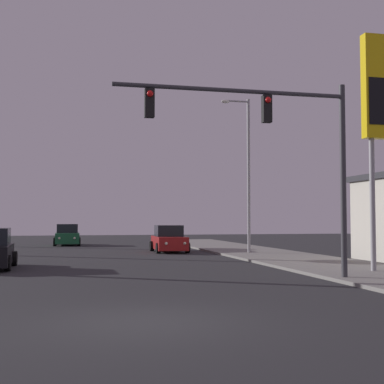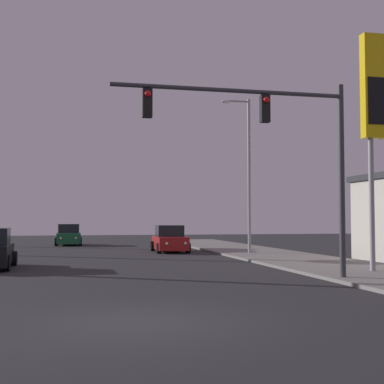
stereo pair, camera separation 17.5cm
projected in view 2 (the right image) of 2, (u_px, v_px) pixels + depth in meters
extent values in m
plane|color=#28282B|center=(138.00, 322.00, 10.64)|extent=(120.00, 120.00, 0.00)
cube|color=gray|center=(335.00, 267.00, 22.45)|extent=(5.00, 60.00, 0.12)
cylinder|color=black|center=(7.00, 263.00, 21.11)|extent=(0.24, 0.64, 0.64)
cylinder|color=black|center=(14.00, 258.00, 23.65)|extent=(0.24, 0.64, 0.64)
cube|color=maroon|center=(170.00, 243.00, 33.56)|extent=(1.95, 4.26, 0.80)
cube|color=black|center=(169.00, 231.00, 33.74)|extent=(1.67, 2.06, 0.70)
cylinder|color=black|center=(159.00, 248.00, 32.08)|extent=(0.24, 0.64, 0.64)
cylinder|color=black|center=(188.00, 248.00, 32.47)|extent=(0.24, 0.64, 0.64)
cylinder|color=black|center=(153.00, 246.00, 34.62)|extent=(0.24, 0.64, 0.64)
cylinder|color=black|center=(180.00, 246.00, 35.01)|extent=(0.24, 0.64, 0.64)
sphere|color=#F2EACC|center=(167.00, 244.00, 31.37)|extent=(0.18, 0.18, 0.18)
sphere|color=#F2EACC|center=(185.00, 243.00, 31.62)|extent=(0.18, 0.18, 0.18)
cube|color=#195933|center=(69.00, 238.00, 42.40)|extent=(1.85, 4.22, 0.80)
cube|color=black|center=(69.00, 228.00, 42.58)|extent=(1.62, 2.02, 0.70)
cylinder|color=black|center=(56.00, 242.00, 40.92)|extent=(0.24, 0.64, 0.64)
cylinder|color=black|center=(80.00, 242.00, 41.31)|extent=(0.24, 0.64, 0.64)
cylinder|color=black|center=(57.00, 241.00, 43.46)|extent=(0.24, 0.64, 0.64)
cylinder|color=black|center=(80.00, 240.00, 43.85)|extent=(0.24, 0.64, 0.64)
sphere|color=#F2EACC|center=(61.00, 238.00, 40.21)|extent=(0.18, 0.18, 0.18)
sphere|color=#F2EACC|center=(76.00, 238.00, 40.45)|extent=(0.18, 0.18, 0.18)
cylinder|color=#38383D|center=(342.00, 180.00, 17.99)|extent=(0.20, 0.20, 6.50)
cylinder|color=#38383D|center=(231.00, 91.00, 17.30)|extent=(7.77, 0.14, 0.14)
cube|color=black|center=(265.00, 109.00, 17.52)|extent=(0.30, 0.24, 0.90)
sphere|color=red|center=(266.00, 100.00, 17.40)|extent=(0.20, 0.20, 0.20)
cube|color=black|center=(147.00, 103.00, 16.68)|extent=(0.30, 0.24, 0.90)
sphere|color=red|center=(148.00, 94.00, 16.56)|extent=(0.20, 0.20, 0.20)
cylinder|color=#99999E|center=(249.00, 175.00, 31.20)|extent=(0.18, 0.18, 9.00)
cylinder|color=#99999E|center=(237.00, 101.00, 31.28)|extent=(1.40, 0.10, 0.10)
ellipsoid|color=silver|center=(226.00, 101.00, 31.12)|extent=(0.50, 0.24, 0.20)
cylinder|color=#99999E|center=(372.00, 204.00, 20.09)|extent=(0.20, 0.20, 5.00)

